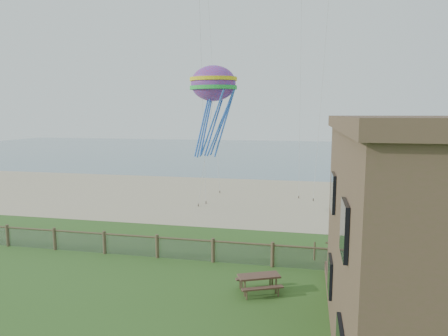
{
  "coord_description": "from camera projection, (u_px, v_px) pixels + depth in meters",
  "views": [
    {
      "loc": [
        4.56,
        -12.89,
        7.46
      ],
      "look_at": [
        0.14,
        8.0,
        4.57
      ],
      "focal_mm": 32.0,
      "sensor_mm": 36.0,
      "label": 1
    }
  ],
  "objects": [
    {
      "name": "ocean",
      "position": [
        284.0,
        152.0,
        78.42
      ],
      "size": [
        160.0,
        68.0,
        0.02
      ],
      "primitive_type": "cube",
      "color": "slate",
      "rests_on": "ground"
    },
    {
      "name": "picnic_table",
      "position": [
        259.0,
        284.0,
        16.77
      ],
      "size": [
        2.12,
        1.9,
        0.73
      ],
      "primitive_type": null,
      "rotation": [
        0.0,
        0.0,
        0.42
      ],
      "color": "brown",
      "rests_on": "ground"
    },
    {
      "name": "chainlink_fence",
      "position": [
        213.0,
        252.0,
        20.18
      ],
      "size": [
        36.2,
        0.2,
        1.25
      ],
      "primitive_type": null,
      "color": "#4C3E2B",
      "rests_on": "ground"
    },
    {
      "name": "sand_beach",
      "position": [
        255.0,
        198.0,
        35.76
      ],
      "size": [
        72.0,
        20.0,
        0.02
      ],
      "primitive_type": "cube",
      "color": "tan",
      "rests_on": "ground"
    },
    {
      "name": "ground",
      "position": [
        175.0,
        322.0,
        14.43
      ],
      "size": [
        160.0,
        160.0,
        0.0
      ],
      "primitive_type": "plane",
      "color": "#33591E",
      "rests_on": "ground"
    },
    {
      "name": "octopus_kite",
      "position": [
        213.0,
        109.0,
        28.07
      ],
      "size": [
        3.46,
        2.5,
        6.95
      ],
      "primitive_type": null,
      "rotation": [
        0.0,
        0.0,
        0.04
      ],
      "color": "red"
    }
  ]
}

